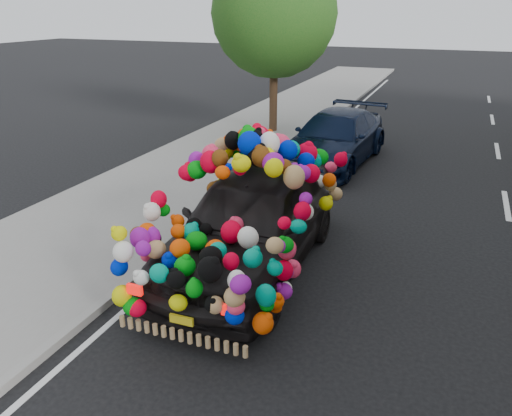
# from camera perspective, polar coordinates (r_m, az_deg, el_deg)

# --- Properties ---
(ground) EXTENTS (100.00, 100.00, 0.00)m
(ground) POSITION_cam_1_polar(r_m,az_deg,el_deg) (8.56, 3.86, -7.93)
(ground) COLOR black
(ground) RESTS_ON ground
(sidewalk) EXTENTS (4.00, 60.00, 0.12)m
(sidewalk) POSITION_cam_1_polar(r_m,az_deg,el_deg) (10.51, -18.99, -2.81)
(sidewalk) COLOR gray
(sidewalk) RESTS_ON ground
(kerb) EXTENTS (0.15, 60.00, 0.13)m
(kerb) POSITION_cam_1_polar(r_m,az_deg,el_deg) (9.42, -9.87, -4.79)
(kerb) COLOR gray
(kerb) RESTS_ON ground
(tree_near_sidewalk) EXTENTS (4.20, 4.20, 6.13)m
(tree_near_sidewalk) POSITION_cam_1_polar(r_m,az_deg,el_deg) (17.62, 2.13, 21.34)
(tree_near_sidewalk) COLOR #332114
(tree_near_sidewalk) RESTS_ON ground
(plush_art_car) EXTENTS (2.49, 5.29, 2.37)m
(plush_art_car) POSITION_cam_1_polar(r_m,az_deg,el_deg) (8.42, -0.42, 0.90)
(plush_art_car) COLOR black
(plush_art_car) RESTS_ON ground
(navy_sedan) EXTENTS (2.51, 5.20, 1.46)m
(navy_sedan) POSITION_cam_1_polar(r_m,az_deg,el_deg) (14.64, 8.99, 7.87)
(navy_sedan) COLOR black
(navy_sedan) RESTS_ON ground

